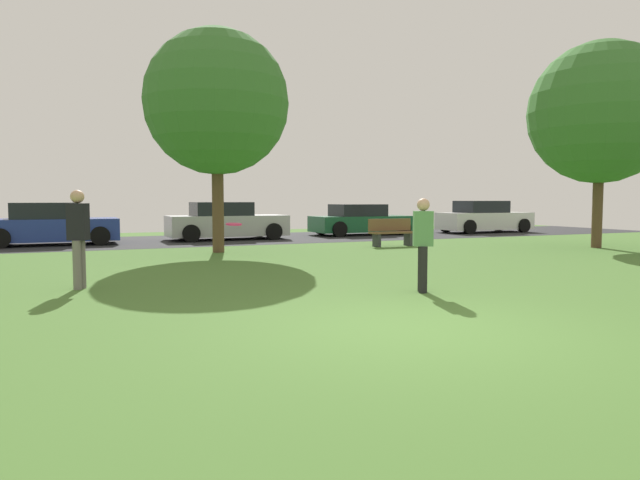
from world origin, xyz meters
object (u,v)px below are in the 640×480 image
person_thrower (78,234)px  frisbee_disc (234,224)px  parked_car_silver (226,222)px  parked_car_green (361,221)px  person_catcher (423,241)px  maple_tree_near (601,113)px  parked_car_white (484,218)px  park_bench (392,232)px  oak_tree_right (217,103)px  parked_car_blue (50,226)px

person_thrower → frisbee_disc: size_ratio=5.38×
parked_car_silver → parked_car_green: bearing=4.3°
frisbee_disc → parked_car_silver: bearing=76.0°
parked_car_green → person_catcher: bearing=-114.2°
maple_tree_near → parked_car_white: size_ratio=1.46×
frisbee_disc → parked_car_white: (15.24, 11.92, -0.45)m
frisbee_disc → parked_car_white: parked_car_white is taller
person_catcher → frisbee_disc: bearing=0.0°
frisbee_disc → park_bench: size_ratio=0.20×
parked_car_silver → park_bench: parked_car_silver is taller
parked_car_white → person_catcher: bearing=-132.9°
frisbee_disc → parked_car_silver: 12.52m
oak_tree_right → parked_car_blue: (-4.54, 4.93, -3.66)m
person_thrower → frisbee_disc: (2.40, -1.25, 0.18)m
maple_tree_near → parked_car_white: maple_tree_near is taller
parked_car_green → park_bench: size_ratio=2.74×
parked_car_silver → park_bench: size_ratio=2.79×
parked_car_blue → park_bench: parked_car_blue is taller
frisbee_disc → person_thrower: bearing=152.5°
frisbee_disc → parked_car_white: 19.35m
frisbee_disc → park_bench: (7.25, 6.91, -0.66)m
parked_car_silver → park_bench: (4.22, -5.23, -0.20)m
person_thrower → frisbee_disc: bearing=0.0°
frisbee_disc → parked_car_blue: size_ratio=0.08×
maple_tree_near → frisbee_disc: (-12.90, -3.70, -3.12)m
maple_tree_near → parked_car_white: (2.34, 8.22, -3.58)m
parked_car_white → oak_tree_right: bearing=-160.5°
maple_tree_near → person_thrower: bearing=-170.9°
person_catcher → parked_car_white: 18.26m
person_catcher → park_bench: (4.44, 8.37, -0.39)m
oak_tree_right → parked_car_white: size_ratio=1.44×
maple_tree_near → park_bench: size_ratio=4.05×
person_thrower → parked_car_silver: size_ratio=0.38×
parked_car_green → oak_tree_right: bearing=-144.1°
maple_tree_near → person_thrower: (-15.30, -2.45, -3.30)m
maple_tree_near → parked_car_silver: (-9.86, 8.45, -3.59)m
parked_car_green → park_bench: 5.99m
parked_car_blue → parked_car_green: bearing=2.9°
oak_tree_right → parked_car_blue: bearing=132.7°
parked_car_silver → parked_car_white: parked_car_white is taller
oak_tree_right → person_thrower: size_ratio=3.75×
person_thrower → person_catcher: person_thrower is taller
frisbee_disc → parked_car_blue: bearing=104.4°
person_catcher → person_thrower: bearing=0.0°
frisbee_disc → parked_car_green: parked_car_green is taller
oak_tree_right → parked_car_green: bearing=35.9°
frisbee_disc → parked_car_green: bearing=54.1°
maple_tree_near → person_thrower: maple_tree_near is taller
person_thrower → person_catcher: bearing=0.0°
parked_car_blue → parked_car_green: (12.20, 0.62, -0.04)m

